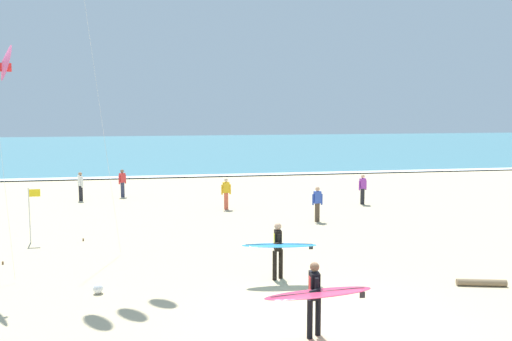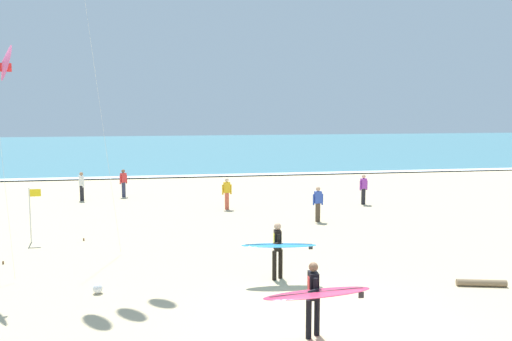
{
  "view_description": "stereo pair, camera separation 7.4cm",
  "coord_description": "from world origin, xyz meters",
  "views": [
    {
      "loc": [
        -4.08,
        -12.31,
        5.08
      ],
      "look_at": [
        -0.74,
        5.54,
        3.01
      ],
      "focal_mm": 38.79,
      "sensor_mm": 36.0,
      "label": 1
    },
    {
      "loc": [
        -4.01,
        -12.32,
        5.08
      ],
      "look_at": [
        -0.74,
        5.54,
        3.01
      ],
      "focal_mm": 38.79,
      "sensor_mm": 36.0,
      "label": 2
    }
  ],
  "objects": [
    {
      "name": "ground_plane",
      "position": [
        0.0,
        0.0,
        0.0
      ],
      "size": [
        160.0,
        160.0,
        0.0
      ],
      "primitive_type": "plane",
      "color": "#D1BA8E"
    },
    {
      "name": "ocean_water",
      "position": [
        0.0,
        58.1,
        0.04
      ],
      "size": [
        160.0,
        60.0,
        0.08
      ],
      "primitive_type": "cube",
      "color": "teal",
      "rests_on": "ground"
    },
    {
      "name": "shoreline_foam",
      "position": [
        0.0,
        28.4,
        0.09
      ],
      "size": [
        160.0,
        1.22,
        0.01
      ],
      "primitive_type": "cube",
      "color": "white",
      "rests_on": "ocean_water"
    },
    {
      "name": "surfer_lead",
      "position": [
        -0.52,
        3.13,
        1.04
      ],
      "size": [
        2.25,
        0.99,
        1.71
      ],
      "color": "black",
      "rests_on": "ground"
    },
    {
      "name": "surfer_trailing",
      "position": [
        -0.65,
        -1.1,
        1.05
      ],
      "size": [
        2.37,
        1.01,
        1.71
      ],
      "color": "black",
      "rests_on": "ground"
    },
    {
      "name": "kite_delta_rose_near",
      "position": [
        -8.12,
        4.36,
        6.31
      ],
      "size": [
        1.27,
        2.69,
        6.86
      ],
      "color": "pink",
      "rests_on": "ground"
    },
    {
      "name": "bystander_blue_top",
      "position": [
        3.09,
        11.11,
        0.81
      ],
      "size": [
        0.5,
        0.22,
        1.59
      ],
      "color": "#4C3D2D",
      "rests_on": "ground"
    },
    {
      "name": "bystander_purple_top",
      "position": [
        6.75,
        14.99,
        0.81
      ],
      "size": [
        0.48,
        0.26,
        1.59
      ],
      "color": "black",
      "rests_on": "ground"
    },
    {
      "name": "bystander_white_top",
      "position": [
        -8.02,
        18.88,
        0.81
      ],
      "size": [
        0.32,
        0.44,
        1.59
      ],
      "color": "black",
      "rests_on": "ground"
    },
    {
      "name": "bystander_red_top",
      "position": [
        -5.83,
        19.78,
        0.81
      ],
      "size": [
        0.41,
        0.34,
        1.59
      ],
      "color": "#2D334C",
      "rests_on": "ground"
    },
    {
      "name": "bystander_yellow_top",
      "position": [
        -0.52,
        14.86,
        0.81
      ],
      "size": [
        0.5,
        0.22,
        1.59
      ],
      "color": "#D8593F",
      "rests_on": "ground"
    },
    {
      "name": "lifeguard_flag",
      "position": [
        -8.65,
        9.38,
        1.27
      ],
      "size": [
        0.45,
        0.05,
        2.1
      ],
      "color": "silver",
      "rests_on": "ground"
    },
    {
      "name": "beach_ball",
      "position": [
        -5.64,
        2.93,
        0.14
      ],
      "size": [
        0.28,
        0.28,
        0.28
      ],
      "primitive_type": "sphere",
      "color": "white",
      "rests_on": "ground"
    },
    {
      "name": "driftwood_log",
      "position": [
        5.09,
        1.59,
        0.1
      ],
      "size": [
        1.39,
        0.55,
        0.2
      ],
      "primitive_type": "cylinder",
      "rotation": [
        0.0,
        1.57,
        6.02
      ],
      "color": "#846B4C",
      "rests_on": "ground"
    }
  ]
}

